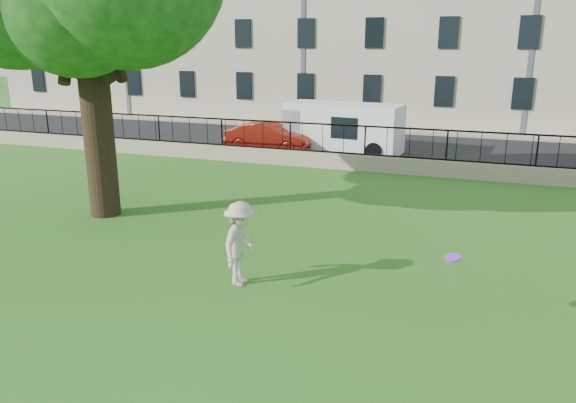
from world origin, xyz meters
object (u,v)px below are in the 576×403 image
at_px(white_van, 343,128).
at_px(red_sedan, 269,137).
at_px(man, 240,244).
at_px(frisbee, 453,258).

bearing_deg(white_van, red_sedan, -156.67).
distance_m(man, red_sedan, 14.32).
bearing_deg(frisbee, man, 173.96).
bearing_deg(man, frisbee, -96.05).
xyz_separation_m(man, white_van, (-1.60, 14.51, 0.20)).
relative_size(man, red_sedan, 0.45).
relative_size(man, white_van, 0.34).
xyz_separation_m(frisbee, red_sedan, (-8.87, 13.95, -0.64)).
relative_size(man, frisbee, 6.43).
bearing_deg(frisbee, white_van, 110.93).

